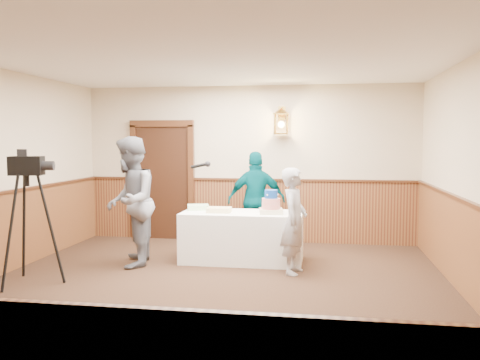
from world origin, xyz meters
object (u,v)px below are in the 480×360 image
object	(u,v)px
interviewer	(130,202)
tv_camera_rig	(29,227)
assistant_p	(256,200)
sheet_cake_yellow	(219,210)
tiered_cake	(271,204)
display_table	(242,237)
baker	(294,221)
sheet_cake_green	(198,207)

from	to	relation	value
interviewer	tv_camera_rig	world-z (taller)	interviewer
interviewer	assistant_p	world-z (taller)	interviewer
sheet_cake_yellow	interviewer	world-z (taller)	interviewer
sheet_cake_yellow	tv_camera_rig	bearing A→B (deg)	-144.31
sheet_cake_yellow	tiered_cake	bearing A→B (deg)	0.39
display_table	tiered_cake	world-z (taller)	tiered_cake
display_table	baker	size ratio (longest dim) A/B	1.24
display_table	sheet_cake_green	size ratio (longest dim) A/B	5.55
sheet_cake_green	assistant_p	xyz separation A→B (m)	(0.82, 0.77, 0.03)
sheet_cake_green	baker	world-z (taller)	baker
assistant_p	display_table	bearing A→B (deg)	73.36
tiered_cake	baker	xyz separation A→B (m)	(0.37, -0.50, -0.16)
sheet_cake_yellow	assistant_p	xyz separation A→B (m)	(0.43, 1.00, 0.03)
baker	tv_camera_rig	distance (m)	3.46
sheet_cake_yellow	assistant_p	size ratio (longest dim) A/B	0.21
sheet_cake_green	interviewer	size ratio (longest dim) A/B	0.17
display_table	tiered_cake	distance (m)	0.68
tiered_cake	sheet_cake_yellow	world-z (taller)	tiered_cake
display_table	sheet_cake_green	distance (m)	0.85
tiered_cake	assistant_p	size ratio (longest dim) A/B	0.23
interviewer	baker	bearing A→B (deg)	75.11
tiered_cake	sheet_cake_yellow	distance (m)	0.79
baker	tv_camera_rig	xyz separation A→B (m)	(-3.30, -1.05, 0.00)
baker	tv_camera_rig	world-z (taller)	tv_camera_rig
display_table	assistant_p	distance (m)	1.04
sheet_cake_green	assistant_p	size ratio (longest dim) A/B	0.20
sheet_cake_yellow	display_table	bearing A→B (deg)	11.49
sheet_cake_green	tv_camera_rig	world-z (taller)	tv_camera_rig
tv_camera_rig	baker	bearing A→B (deg)	4.21
baker	assistant_p	world-z (taller)	assistant_p
display_table	interviewer	size ratio (longest dim) A/B	0.96
sheet_cake_green	tv_camera_rig	size ratio (longest dim) A/B	0.20
interviewer	assistant_p	xyz separation A→B (m)	(1.65, 1.45, -0.12)
sheet_cake_yellow	sheet_cake_green	world-z (taller)	sheet_cake_green
tiered_cake	interviewer	world-z (taller)	interviewer
baker	tv_camera_rig	bearing A→B (deg)	116.14
assistant_p	tiered_cake	bearing A→B (deg)	98.39
tiered_cake	assistant_p	xyz separation A→B (m)	(-0.35, 1.00, -0.07)
display_table	assistant_p	bearing A→B (deg)	84.15
baker	sheet_cake_green	bearing A→B (deg)	73.05
baker	assistant_p	xyz separation A→B (m)	(-0.71, 1.49, 0.09)
baker	interviewer	bearing A→B (deg)	97.49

